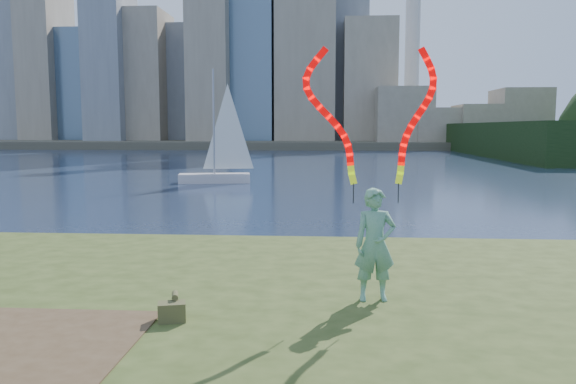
{
  "coord_description": "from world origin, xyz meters",
  "views": [
    {
      "loc": [
        1.68,
        -9.21,
        3.39
      ],
      "look_at": [
        0.98,
        1.0,
        2.21
      ],
      "focal_mm": 35.0,
      "sensor_mm": 36.0,
      "label": 1
    }
  ],
  "objects": [
    {
      "name": "far_shore",
      "position": [
        0.0,
        95.0,
        0.6
      ],
      "size": [
        320.0,
        40.0,
        1.2
      ],
      "primitive_type": "cube",
      "color": "#4E4939",
      "rests_on": "ground"
    },
    {
      "name": "sailboat",
      "position": [
        -4.98,
        25.01,
        1.2
      ],
      "size": [
        4.66,
        2.11,
        6.99
      ],
      "rotation": [
        0.0,
        0.0,
        0.17
      ],
      "color": "beige",
      "rests_on": "ground"
    },
    {
      "name": "grassy_knoll",
      "position": [
        0.0,
        -2.3,
        0.34
      ],
      "size": [
        20.0,
        18.0,
        0.8
      ],
      "color": "#344217",
      "rests_on": "ground"
    },
    {
      "name": "canvas_bag",
      "position": [
        -0.38,
        -2.03,
        0.94
      ],
      "size": [
        0.41,
        0.46,
        0.35
      ],
      "rotation": [
        0.0,
        0.0,
        0.26
      ],
      "color": "#494323",
      "rests_on": "grassy_knoll"
    },
    {
      "name": "woman_with_ribbons",
      "position": [
        2.42,
        -0.88,
        2.2
      ],
      "size": [
        2.07,
        0.48,
        4.07
      ],
      "rotation": [
        0.0,
        0.0,
        0.11
      ],
      "color": "#197248",
      "rests_on": "grassy_knoll"
    },
    {
      "name": "ground",
      "position": [
        0.0,
        0.0,
        0.0
      ],
      "size": [
        320.0,
        320.0,
        0.0
      ],
      "primitive_type": "plane",
      "color": "#18253E",
      "rests_on": "ground"
    }
  ]
}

